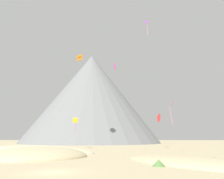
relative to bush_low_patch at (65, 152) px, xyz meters
The scene contains 15 objects.
ground_plane 23.37m from the bush_low_patch, 79.73° to the right, with size 400.00×400.00×0.00m, color #CCBA8E.
dune_foreground_left 8.41m from the bush_low_patch, 152.95° to the left, with size 26.20×11.78×3.07m, color beige.
dune_foreground_right 24.16m from the bush_low_patch, 38.97° to the right, with size 20.99×8.68×1.91m, color #CCBA8E.
dune_midground 7.97m from the bush_low_patch, 111.42° to the right, with size 13.64×17.88×3.40m, color beige.
bush_low_patch is the anchor object (origin of this frame).
bush_far_right 23.27m from the bush_low_patch, 51.05° to the right, with size 1.46×1.46×0.76m, color #568442.
bush_ridge_crest 18.44m from the bush_low_patch, 38.96° to the right, with size 1.67×1.67×0.72m, color #477238.
bush_mid_center 27.31m from the bush_low_patch, 39.55° to the right, with size 1.60×1.60×1.01m, color #386633.
rock_massif 82.63m from the bush_low_patch, 92.85° to the left, with size 99.10×99.10×45.88m.
kite_red_low 33.90m from the bush_low_patch, 49.12° to the left, with size 1.17×2.58×2.53m.
kite_yellow_low 22.74m from the bush_low_patch, 95.73° to the left, with size 1.57×1.64×4.61m.
kite_magenta_mid 19.31m from the bush_low_patch, ahead, with size 0.34×0.80×1.46m.
kite_violet_high 47.37m from the bush_low_patch, 52.02° to the left, with size 1.04×0.45×4.84m.
kite_pink_low 23.92m from the bush_low_patch, 14.04° to the left, with size 1.11×1.60×5.24m.
kite_orange_high 38.73m from the bush_low_patch, 95.12° to the left, with size 2.00×1.95×2.00m.
Camera 1 is at (6.25, -23.64, 3.28)m, focal length 39.45 mm.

